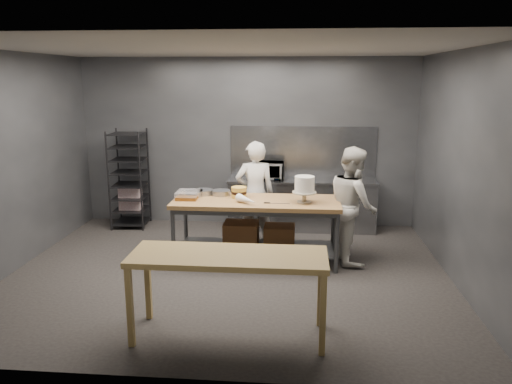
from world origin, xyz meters
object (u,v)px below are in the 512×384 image
at_px(frosted_cake_stand, 305,186).
at_px(chef_behind, 255,194).
at_px(layer_cake, 239,192).
at_px(chef_right, 353,205).
at_px(speed_rack, 129,180).
at_px(microwave, 268,170).
at_px(near_counter, 229,262).
at_px(work_table, 257,223).

bearing_deg(frosted_cake_stand, chef_behind, 134.15).
bearing_deg(layer_cake, chef_right, 0.22).
height_order(speed_rack, frosted_cake_stand, speed_rack).
relative_size(microwave, frosted_cake_stand, 1.43).
distance_m(near_counter, microwave, 3.88).
height_order(work_table, chef_right, chef_right).
height_order(near_counter, frosted_cake_stand, frosted_cake_stand).
xyz_separation_m(near_counter, speed_rack, (-2.33, 3.79, 0.04)).
height_order(chef_right, microwave, chef_right).
xyz_separation_m(chef_behind, microwave, (0.14, 0.95, 0.21)).
bearing_deg(layer_cake, work_table, -19.71).
bearing_deg(microwave, layer_cake, -102.14).
bearing_deg(chef_right, chef_behind, 58.07).
relative_size(near_counter, chef_behind, 1.19).
height_order(chef_behind, frosted_cake_stand, chef_behind).
height_order(work_table, frosted_cake_stand, frosted_cake_stand).
bearing_deg(chef_behind, microwave, -109.63).
distance_m(speed_rack, layer_cake, 2.60).
relative_size(near_counter, microwave, 3.69).
distance_m(work_table, frosted_cake_stand, 0.91).
distance_m(work_table, near_counter, 2.26).
height_order(chef_right, frosted_cake_stand, chef_right).
distance_m(speed_rack, microwave, 2.49).
xyz_separation_m(chef_behind, chef_right, (1.47, -0.57, 0.00)).
distance_m(near_counter, chef_right, 2.78).
height_order(work_table, speed_rack, speed_rack).
relative_size(chef_right, microwave, 3.12).
height_order(chef_behind, chef_right, chef_right).
relative_size(chef_behind, chef_right, 1.00).
relative_size(work_table, chef_right, 1.42).
distance_m(speed_rack, frosted_cake_stand, 3.54).
bearing_deg(chef_behind, chef_right, 147.93).
bearing_deg(speed_rack, chef_behind, -20.44).
xyz_separation_m(work_table, chef_right, (1.39, 0.10, 0.27)).
bearing_deg(work_table, microwave, 87.96).
bearing_deg(near_counter, microwave, 87.76).
distance_m(chef_right, microwave, 2.03).
xyz_separation_m(chef_behind, frosted_cake_stand, (0.77, -0.79, 0.32)).
relative_size(speed_rack, chef_right, 1.03).
xyz_separation_m(near_counter, layer_cake, (-0.18, 2.34, 0.19)).
distance_m(near_counter, speed_rack, 4.45).
bearing_deg(near_counter, work_table, 87.62).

